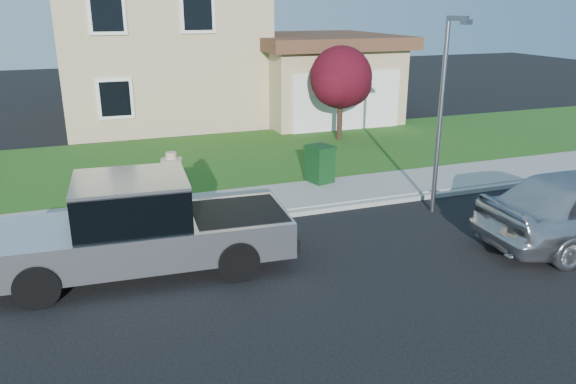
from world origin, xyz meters
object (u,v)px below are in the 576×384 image
Objects in this scene: woman at (174,198)px; ornamental_tree at (342,80)px; trash_bin at (320,164)px; pickup_truck at (141,228)px; street_lamp at (443,105)px.

ornamental_tree is at bearing -124.52° from woman.
ornamental_tree is (7.23, 6.90, 1.37)m from woman.
woman reaches higher than trash_bin.
trash_bin is (4.39, 2.21, -0.24)m from woman.
pickup_truck is 1.25× the size of street_lamp.
trash_bin is at bearing 103.16° from street_lamp.
pickup_truck reaches higher than trash_bin.
pickup_truck is at bearing 166.61° from street_lamp.
ornamental_tree is 5.72m from trash_bin.
street_lamp reaches higher than pickup_truck.
street_lamp reaches higher than woman.
street_lamp is (7.12, 0.81, 1.78)m from pickup_truck.
ornamental_tree is 0.73× the size of street_lamp.
street_lamp is (6.25, -0.65, 1.74)m from woman.
woman is 0.56× the size of ornamental_tree.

